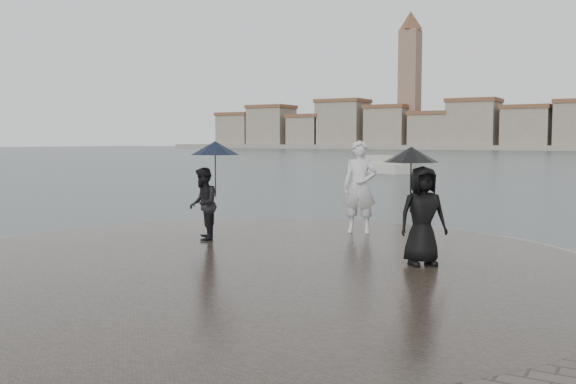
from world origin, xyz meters
The scene contains 6 objects.
ground centered at (0.00, 0.00, 0.00)m, with size 400.00×400.00×0.00m, color #2B3835.
kerb_ring centered at (0.00, 3.50, 0.16)m, with size 12.50×12.50×0.32m, color gray.
quay_tip centered at (0.00, 3.50, 0.18)m, with size 11.90×11.90×0.36m, color #2D261E.
statue centered at (0.25, 7.49, 1.39)m, with size 0.75×0.49×2.05m, color silver.
visitor_left centered at (-2.01, 4.93, 1.48)m, with size 1.20×1.07×2.04m.
visitor_right centered at (2.61, 4.68, 1.42)m, with size 1.18×1.02×1.95m.
Camera 1 is at (6.11, -5.49, 2.42)m, focal length 40.00 mm.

